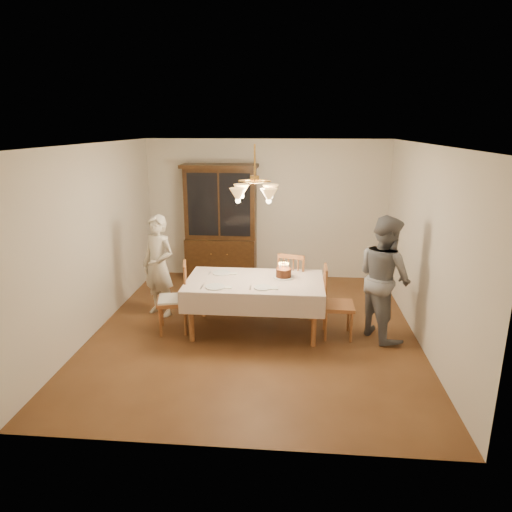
# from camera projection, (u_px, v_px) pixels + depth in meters

# --- Properties ---
(ground) EXTENTS (5.00, 5.00, 0.00)m
(ground) POSITION_uv_depth(u_px,v_px,m) (255.00, 330.00, 6.55)
(ground) COLOR #512E17
(ground) RESTS_ON ground
(room_shell) EXTENTS (5.00, 5.00, 5.00)m
(room_shell) POSITION_uv_depth(u_px,v_px,m) (255.00, 222.00, 6.12)
(room_shell) COLOR white
(room_shell) RESTS_ON ground
(dining_table) EXTENTS (1.90, 1.10, 0.76)m
(dining_table) POSITION_uv_depth(u_px,v_px,m) (255.00, 285.00, 6.37)
(dining_table) COLOR brown
(dining_table) RESTS_ON ground
(china_hutch) EXTENTS (1.38, 0.54, 2.16)m
(china_hutch) POSITION_uv_depth(u_px,v_px,m) (221.00, 225.00, 8.50)
(china_hutch) COLOR black
(china_hutch) RESTS_ON ground
(chair_far_side) EXTENTS (0.53, 0.52, 1.00)m
(chair_far_side) POSITION_uv_depth(u_px,v_px,m) (293.00, 286.00, 7.02)
(chair_far_side) COLOR brown
(chair_far_side) RESTS_ON ground
(chair_left_end) EXTENTS (0.51, 0.52, 1.00)m
(chair_left_end) POSITION_uv_depth(u_px,v_px,m) (173.00, 301.00, 6.42)
(chair_left_end) COLOR brown
(chair_left_end) RESTS_ON ground
(chair_right_end) EXTENTS (0.42, 0.44, 1.00)m
(chair_right_end) POSITION_uv_depth(u_px,v_px,m) (337.00, 306.00, 6.26)
(chair_right_end) COLOR brown
(chair_right_end) RESTS_ON ground
(elderly_woman) EXTENTS (0.67, 0.58, 1.56)m
(elderly_woman) POSITION_uv_depth(u_px,v_px,m) (159.00, 266.00, 6.91)
(elderly_woman) COLOR beige
(elderly_woman) RESTS_ON ground
(adult_in_grey) EXTENTS (0.95, 1.03, 1.70)m
(adult_in_grey) POSITION_uv_depth(u_px,v_px,m) (384.00, 278.00, 6.16)
(adult_in_grey) COLOR slate
(adult_in_grey) RESTS_ON ground
(birthday_cake) EXTENTS (0.30, 0.30, 0.21)m
(birthday_cake) POSITION_uv_depth(u_px,v_px,m) (284.00, 273.00, 6.43)
(birthday_cake) COLOR white
(birthday_cake) RESTS_ON dining_table
(place_setting_near_left) EXTENTS (0.41, 0.26, 0.02)m
(place_setting_near_left) POSITION_uv_depth(u_px,v_px,m) (216.00, 287.00, 6.06)
(place_setting_near_left) COLOR white
(place_setting_near_left) RESTS_ON dining_table
(place_setting_near_right) EXTENTS (0.38, 0.23, 0.02)m
(place_setting_near_right) POSITION_uv_depth(u_px,v_px,m) (264.00, 288.00, 6.03)
(place_setting_near_right) COLOR white
(place_setting_near_right) RESTS_ON dining_table
(place_setting_far_left) EXTENTS (0.41, 0.26, 0.02)m
(place_setting_far_left) POSITION_uv_depth(u_px,v_px,m) (222.00, 273.00, 6.63)
(place_setting_far_left) COLOR white
(place_setting_far_left) RESTS_ON dining_table
(chandelier) EXTENTS (0.62, 0.62, 0.73)m
(chandelier) POSITION_uv_depth(u_px,v_px,m) (255.00, 193.00, 6.01)
(chandelier) COLOR #BF8C3F
(chandelier) RESTS_ON ground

